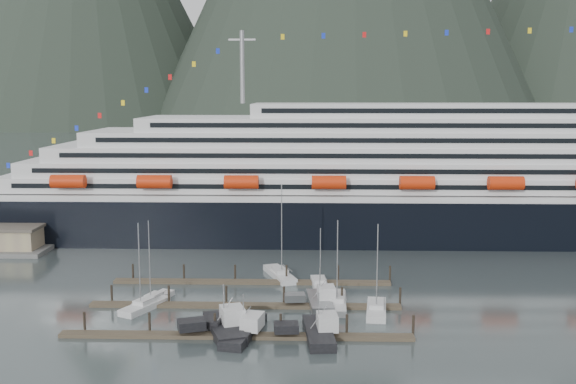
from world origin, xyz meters
The scene contains 15 objects.
ground centered at (0.00, 0.00, 0.00)m, with size 1600.00×1600.00×0.00m, color #444F50.
cruise_ship centered at (30.03, 54.94, 12.04)m, with size 210.00×30.40×50.30m.
dock_near centered at (-4.93, -9.95, 0.31)m, with size 48.18×2.28×3.20m.
dock_mid centered at (-4.93, 3.05, 0.31)m, with size 48.18×2.28×3.20m.
dock_far centered at (-4.93, 16.05, 0.31)m, with size 48.18×2.28×3.20m.
sailboat_a centered at (-20.21, 1.55, 0.43)m, with size 6.51×9.54×14.07m.
sailboat_b centered at (-19.62, 5.11, 0.41)m, with size 5.23×9.13×13.65m.
sailboat_d centered at (9.21, 4.12, 0.42)m, with size 3.12×11.70×14.19m.
sailboat_f centered at (6.73, 14.35, 0.40)m, with size 3.09×8.59×10.75m.
sailboat_g centered at (-0.30, 19.99, 0.46)m, with size 6.61×11.77×17.45m.
sailboat_h centered at (15.01, 0.75, 0.44)m, with size 3.88×9.98×14.33m.
trawler_b centered at (-6.94, -8.50, 0.96)m, with size 10.08×12.38×7.67m.
trawler_c centered at (-4.19, -9.16, 0.84)m, with size 9.30×12.94×6.37m.
trawler_d centered at (6.03, -9.72, 0.88)m, with size 8.76×11.81×6.86m.
trawler_e centered at (6.43, 3.84, 0.86)m, with size 8.00×10.49×6.62m.
Camera 1 is at (4.49, -96.84, 32.94)m, focal length 42.00 mm.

